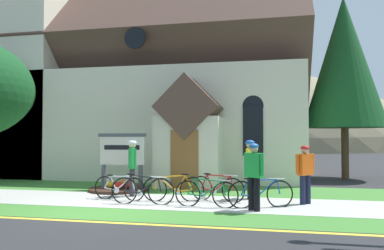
{
  "coord_description": "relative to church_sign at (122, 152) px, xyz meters",
  "views": [
    {
      "loc": [
        4.55,
        -8.75,
        1.84
      ],
      "look_at": [
        1.67,
        4.69,
        2.28
      ],
      "focal_mm": 36.61,
      "sensor_mm": 36.0,
      "label": 1
    }
  ],
  "objects": [
    {
      "name": "ground",
      "position": [
        0.74,
        -0.2,
        -1.32
      ],
      "size": [
        140.0,
        140.0,
        0.0
      ],
      "primitive_type": "plane",
      "color": "#2B2B2D"
    },
    {
      "name": "sidewalk_slab",
      "position": [
        -0.33,
        -2.1,
        -1.31
      ],
      "size": [
        32.0,
        2.61,
        0.01
      ],
      "primitive_type": "cube",
      "color": "#B7B5AD",
      "rests_on": "ground"
    },
    {
      "name": "grass_verge",
      "position": [
        -0.33,
        -4.14,
        -1.31
      ],
      "size": [
        32.0,
        1.46,
        0.01
      ],
      "primitive_type": "cube",
      "color": "#427F33",
      "rests_on": "ground"
    },
    {
      "name": "church_lawn",
      "position": [
        -0.33,
        0.67,
        -1.31
      ],
      "size": [
        24.0,
        2.93,
        0.01
      ],
      "primitive_type": "cube",
      "color": "#427F33",
      "rests_on": "ground"
    },
    {
      "name": "curb_paint_stripe",
      "position": [
        -0.33,
        -5.01,
        -1.31
      ],
      "size": [
        28.0,
        0.16,
        0.01
      ],
      "primitive_type": "cube",
      "color": "yellow",
      "rests_on": "ground"
    },
    {
      "name": "church_building",
      "position": [
        -0.71,
        6.16,
        3.18
      ],
      "size": [
        14.13,
        10.42,
        12.96
      ],
      "color": "beige",
      "rests_on": "ground"
    },
    {
      "name": "church_sign",
      "position": [
        0.0,
        0.0,
        0.0
      ],
      "size": [
        1.73,
        0.23,
        1.98
      ],
      "color": "#474C56",
      "rests_on": "ground"
    },
    {
      "name": "flower_bed",
      "position": [
        0.02,
        -0.26,
        -1.23
      ],
      "size": [
        2.07,
        2.07,
        0.34
      ],
      "color": "#382319",
      "rests_on": "ground"
    },
    {
      "name": "bicycle_green",
      "position": [
        1.68,
        -2.66,
        -0.93
      ],
      "size": [
        1.8,
        0.1,
        0.86
      ],
      "color": "black",
      "rests_on": "ground"
    },
    {
      "name": "bicycle_white",
      "position": [
        3.61,
        -1.7,
        -0.94
      ],
      "size": [
        1.66,
        0.6,
        0.81
      ],
      "color": "black",
      "rests_on": "ground"
    },
    {
      "name": "bicycle_orange",
      "position": [
        0.76,
        -2.09,
        -0.96
      ],
      "size": [
        1.68,
        0.3,
        0.76
      ],
      "color": "black",
      "rests_on": "ground"
    },
    {
      "name": "bicycle_black",
      "position": [
        4.89,
        -2.52,
        -0.94
      ],
      "size": [
        1.68,
        0.63,
        0.81
      ],
      "color": "black",
      "rests_on": "ground"
    },
    {
      "name": "bicycle_blue",
      "position": [
        2.41,
        -2.02,
        -0.95
      ],
      "size": [
        1.78,
        0.26,
        0.82
      ],
      "color": "black",
      "rests_on": "ground"
    },
    {
      "name": "bicycle_silver",
      "position": [
        3.48,
        -2.73,
        -0.95
      ],
      "size": [
        1.72,
        0.13,
        0.82
      ],
      "color": "black",
      "rests_on": "ground"
    },
    {
      "name": "cyclist_in_blue_jersey",
      "position": [
        6.07,
        -1.74,
        -0.38
      ],
      "size": [
        0.53,
        0.5,
        1.62
      ],
      "color": "#191E38",
      "rests_on": "ground"
    },
    {
      "name": "cyclist_in_green_jersey",
      "position": [
        0.88,
        -1.33,
        -0.28
      ],
      "size": [
        0.4,
        0.73,
        1.75
      ],
      "color": "#2D2D33",
      "rests_on": "ground"
    },
    {
      "name": "cyclist_in_orange_jersey",
      "position": [
        4.53,
        -1.14,
        -0.27
      ],
      "size": [
        0.29,
        0.78,
        1.76
      ],
      "color": "black",
      "rests_on": "ground"
    },
    {
      "name": "cyclist_in_white_jersey",
      "position": [
        4.75,
        -3.03,
        -0.32
      ],
      "size": [
        0.51,
        0.55,
        1.69
      ],
      "color": "black",
      "rests_on": "ground"
    },
    {
      "name": "roadside_conifer",
      "position": [
        8.27,
        5.35,
        3.88
      ],
      "size": [
        3.59,
        3.59,
        8.15
      ],
      "color": "#4C3823",
      "rests_on": "ground"
    },
    {
      "name": "distant_hill",
      "position": [
        -8.4,
        53.46,
        -1.32
      ],
      "size": [
        71.58,
        48.18,
        27.07
      ],
      "primitive_type": "ellipsoid",
      "color": "#847A5B",
      "rests_on": "ground"
    }
  ]
}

